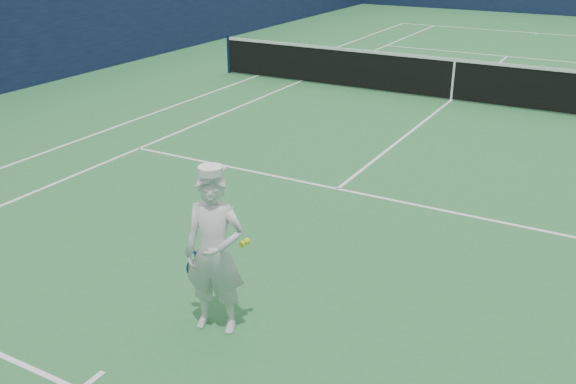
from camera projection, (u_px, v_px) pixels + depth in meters
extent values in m
plane|color=#2A6E39|center=(451.00, 101.00, 15.36)|extent=(80.00, 80.00, 0.00)
cube|color=white|center=(537.00, 33.00, 24.94)|extent=(11.03, 0.06, 0.01)
cube|color=white|center=(257.00, 76.00, 17.83)|extent=(0.06, 23.83, 0.01)
cube|color=white|center=(300.00, 82.00, 17.21)|extent=(0.06, 23.77, 0.01)
cube|color=white|center=(507.00, 56.00, 20.52)|extent=(8.23, 0.06, 0.01)
cube|color=white|center=(338.00, 189.00, 10.20)|extent=(8.23, 0.06, 0.01)
cube|color=white|center=(451.00, 100.00, 15.36)|extent=(0.06, 12.80, 0.01)
cube|color=white|center=(537.00, 34.00, 24.82)|extent=(0.06, 0.30, 0.01)
cube|color=white|center=(91.00, 381.00, 5.90)|extent=(0.06, 0.30, 0.01)
cylinder|color=#141E4C|center=(229.00, 54.00, 18.03)|extent=(0.09, 0.09, 1.07)
cube|color=black|center=(453.00, 80.00, 15.17)|extent=(12.79, 0.02, 0.92)
cube|color=white|center=(455.00, 60.00, 14.99)|extent=(12.79, 0.04, 0.07)
cube|color=white|center=(453.00, 81.00, 15.18)|extent=(0.05, 0.03, 0.94)
imported|color=silver|center=(215.00, 253.00, 6.39)|extent=(0.71, 0.56, 1.73)
cylinder|color=white|center=(211.00, 170.00, 6.05)|extent=(0.24, 0.24, 0.08)
cube|color=white|center=(216.00, 169.00, 6.17)|extent=(0.20, 0.14, 0.02)
cylinder|color=navy|center=(191.00, 244.00, 6.51)|extent=(0.06, 0.10, 0.22)
cube|color=navy|center=(196.00, 257.00, 6.63)|extent=(0.03, 0.02, 0.14)
torus|color=navy|center=(198.00, 272.00, 6.77)|extent=(0.31, 0.17, 0.29)
cube|color=beige|center=(198.00, 272.00, 6.77)|extent=(0.21, 0.06, 0.30)
sphere|color=#E0F01B|center=(242.00, 244.00, 6.38)|extent=(0.07, 0.07, 0.07)
sphere|color=#E0F01B|center=(247.00, 241.00, 6.38)|extent=(0.07, 0.07, 0.07)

